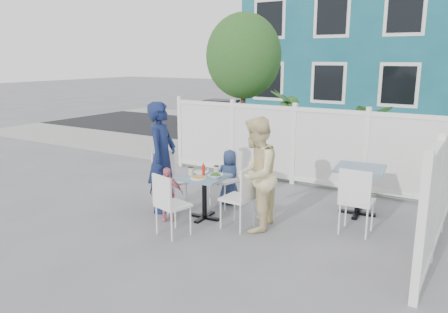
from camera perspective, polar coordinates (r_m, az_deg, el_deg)
The scene contains 30 objects.
ground at distance 7.23m, azimuth 0.67°, elevation -7.98°, with size 80.00×80.00×0.00m, color slate.
near_sidewalk at distance 10.52m, azimuth 11.40°, elevation -1.54°, with size 24.00×2.60×0.01m, color gray.
street at distance 13.98m, azimuth 16.72°, elevation 1.69°, with size 24.00×5.00×0.01m, color black.
far_sidewalk at distance 16.95m, azimuth 19.49°, elevation 3.38°, with size 24.00×1.60×0.01m, color gray.
building at distance 20.19m, azimuth 20.87°, elevation 13.23°, with size 11.00×6.00×6.00m.
fence_back at distance 9.04m, azimuth 9.09°, elevation 1.28°, with size 5.86×0.08×1.60m.
fence_right at distance 6.66m, azimuth 26.40°, elevation -4.09°, with size 0.08×3.66×1.60m.
tree at distance 10.42m, azimuth 2.56°, elevation 12.93°, with size 1.80×1.62×3.59m.
utility_cabinet at distance 11.70m, azimuth -0.32°, elevation 3.66°, with size 0.76×0.54×1.42m, color gold.
potted_shrub_a at distance 9.82m, azimuth 8.33°, elevation 3.10°, with size 1.05×1.05×1.87m, color #204318.
potted_shrub_b at distance 9.17m, azimuth 19.13°, elevation 0.94°, with size 1.43×1.24×1.59m, color #204318.
main_table at distance 7.03m, azimuth -2.59°, elevation -3.82°, with size 0.71×0.71×0.72m.
spare_table at distance 7.53m, azimuth 17.27°, elevation -2.69°, with size 0.85×0.85×0.81m.
chair_left at distance 7.56m, azimuth -7.38°, elevation -2.54°, with size 0.55×0.56×0.99m.
chair_right at distance 6.60m, azimuth 2.38°, elevation -4.84°, with size 0.45×0.47×0.97m.
chair_back at distance 7.69m, azimuth 0.57°, elevation -2.23°, with size 0.54×0.53×0.98m.
chair_near at distance 6.39m, azimuth -7.27°, elevation -5.73°, with size 0.52×0.50×0.94m.
chair_spare at distance 6.65m, azimuth 16.86°, elevation -5.04°, with size 0.47×0.46×1.01m.
man at distance 7.40m, azimuth -8.10°, elevation -0.08°, with size 0.68×0.45×1.86m, color #131E46.
woman at distance 6.53m, azimuth 4.16°, elevation -2.33°, with size 0.84×0.65×1.73m, color #E3C454.
boy at distance 7.75m, azimuth 0.75°, elevation -2.70°, with size 0.48×0.31×0.99m, color navy.
toddler at distance 7.05m, azimuth -7.47°, elevation -4.86°, with size 0.51×0.21×0.87m, color pink.
plate_main at distance 6.84m, azimuth -3.40°, elevation -2.83°, with size 0.24×0.24×0.02m, color white.
plate_side at distance 7.17m, azimuth -3.05°, elevation -2.10°, with size 0.23×0.23×0.02m, color white.
salad_bowl at distance 6.87m, azimuth -1.13°, elevation -2.58°, with size 0.22×0.22×0.05m, color white.
coffee_cup_a at distance 7.02m, azimuth -4.34°, elevation -1.96°, with size 0.08×0.08×0.13m, color beige.
coffee_cup_b at distance 7.10m, azimuth -0.99°, elevation -1.77°, with size 0.08×0.08×0.12m, color beige.
ketchup_bottle at distance 7.02m, azimuth -2.71°, elevation -1.79°, with size 0.05×0.05×0.16m, color red.
salt_shaker at distance 7.18m, azimuth -2.06°, elevation -1.83°, with size 0.03×0.03×0.07m, color white.
pepper_shaker at distance 7.21m, azimuth -2.04°, elevation -1.78°, with size 0.03×0.03×0.07m, color black.
Camera 1 is at (3.48, -5.80, 2.56)m, focal length 35.00 mm.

